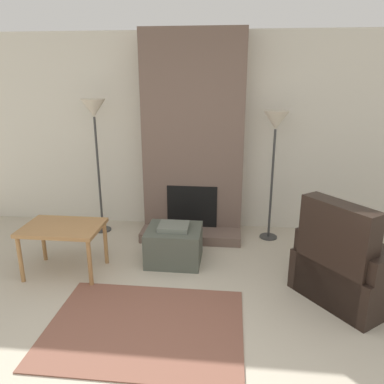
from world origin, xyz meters
name	(u,v)px	position (x,y,z in m)	size (l,w,h in m)	color
wall_back	(195,134)	(0.00, 3.10, 1.30)	(7.27, 0.06, 2.60)	beige
fireplace	(193,141)	(0.00, 2.87, 1.24)	(1.30, 0.73, 2.60)	brown
ottoman	(174,244)	(-0.12, 1.93, 0.21)	(0.61, 0.54, 0.45)	#474C42
armchair	(351,268)	(1.67, 1.40, 0.30)	(1.24, 1.24, 1.00)	black
side_table	(63,232)	(-1.25, 1.55, 0.48)	(0.82, 0.57, 0.54)	#9E7042
floor_lamp_left	(94,117)	(-1.25, 2.71, 1.55)	(0.31, 0.31, 1.78)	#333333
floor_lamp_right	(275,128)	(1.02, 2.71, 1.44)	(0.31, 0.31, 1.65)	#333333
area_rug	(145,327)	(-0.19, 0.72, 0.01)	(1.66, 1.23, 0.01)	brown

